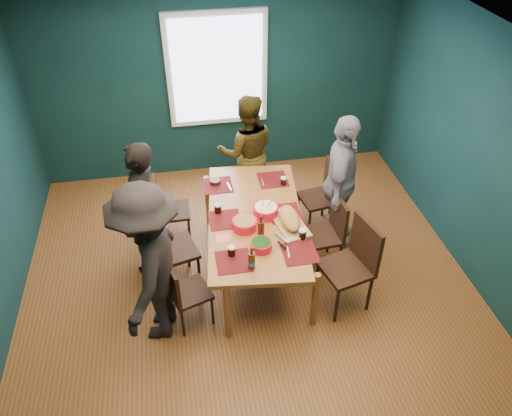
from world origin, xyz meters
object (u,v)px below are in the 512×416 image
Objects in this scene: dining_table at (255,222)px; chair_left_far at (165,206)px; chair_left_near at (182,289)px; cutting_board at (290,220)px; chair_left_mid at (164,245)px; bowl_salad at (245,224)px; chair_right_mid at (329,228)px; bowl_dumpling at (266,210)px; chair_right_near at (355,259)px; bowl_herbs at (261,245)px; chair_right_far at (325,191)px; person_far_left at (143,209)px; person_right at (341,183)px; person_back at (247,152)px; person_near_left at (150,265)px.

chair_left_far reaches higher than dining_table.
cutting_board reaches higher than chair_left_near.
chair_left_mid is 0.89m from bowl_salad.
bowl_dumpling reaches higher than chair_right_mid.
chair_left_near is 1.78m from chair_right_near.
chair_left_near reaches higher than dining_table.
chair_right_far is at bearing 48.11° from bowl_herbs.
chair_right_mid is at bearing -13.47° from chair_left_mid.
bowl_salad is at bearing 107.80° from bowl_herbs.
chair_left_near is at bearing -135.53° from dining_table.
bowl_salad is at bearing -145.30° from bowl_dumpling.
dining_table is at bearing 19.55° from chair_left_near.
chair_right_near is at bearing -29.64° from dining_table.
bowl_dumpling is 0.55m from bowl_herbs.
chair_right_near is at bearing -25.33° from bowl_salad.
person_far_left is (-1.20, 0.29, 0.12)m from dining_table.
cutting_board is (1.20, 0.47, 0.34)m from chair_left_near.
dining_table is 2.05× the size of chair_left_mid.
person_right is 2.43× the size of cutting_board.
chair_left_mid is at bearing -174.17° from bowl_dumpling.
person_back is at bearing 37.00° from chair_left_mid.
chair_right_far reaches higher than chair_left_far.
person_right is 7.76× the size of bowl_herbs.
chair_left_far is at bearing -170.27° from person_near_left.
bowl_salad is at bearing 83.44° from person_back.
person_back reaches higher than chair_right_near.
chair_right_mid is at bearing 120.84° from person_back.
chair_left_far is 0.52× the size of person_right.
chair_right_mid is at bearing 5.56° from bowl_salad.
chair_left_near is 3.19× the size of bowl_salad.
chair_right_mid is at bearing 174.56° from person_right.
cutting_board is at bearing 41.26° from bowl_herbs.
chair_left_mid reaches higher than bowl_salad.
person_right is at bearing 9.23° from chair_left_near.
chair_right_mid is 0.54× the size of person_right.
bowl_dumpling is (0.98, 0.68, 0.34)m from chair_left_near.
bowl_dumpling is at bearing 16.44° from chair_left_near.
bowl_herbs is (0.83, 0.15, 0.33)m from chair_left_near.
cutting_board is at bearing -3.32° from bowl_salad.
dining_table is at bearing 96.23° from person_far_left.
person_near_left reaches higher than bowl_herbs.
chair_left_mid is 0.61× the size of person_right.
chair_left_mid is at bearing 156.80° from bowl_herbs.
chair_left_far is 1.33m from bowl_dumpling.
person_right is 0.96× the size of person_near_left.
bowl_dumpling is (-0.80, 0.68, 0.22)m from chair_right_near.
person_far_left is (-0.19, 0.40, 0.21)m from chair_left_mid.
bowl_herbs is at bearing -8.23° from chair_left_near.
chair_right_far is at bearing 118.40° from person_far_left.
chair_left_mid is 0.49m from person_far_left.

